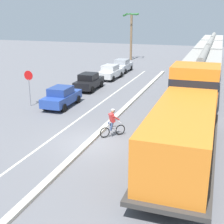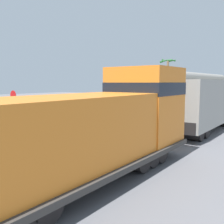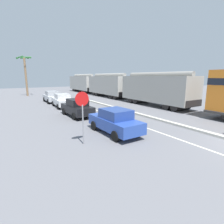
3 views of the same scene
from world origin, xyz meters
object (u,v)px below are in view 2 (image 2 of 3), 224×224
Objects in this scene: locomotive at (96,130)px; parked_car_blue at (41,118)px; parked_car_black at (90,111)px; parked_car_white at (125,106)px; cyclist at (40,137)px; palm_tree_near at (168,72)px; parked_car_silver at (145,104)px; stop_sign at (13,101)px; hopper_car_lead at (203,102)px.

locomotive is 2.75× the size of parked_car_blue.
parked_car_black is 5.60m from parked_car_white.
cyclist is 0.23× the size of palm_tree_near.
palm_tree_near is at bearing 100.00° from parked_car_silver.
parked_car_white is 1.48× the size of stop_sign.
hopper_car_lead reaches higher than stop_sign.
parked_car_white and parked_car_silver have the same top height.
locomotive is 1.10× the size of hopper_car_lead.
parked_car_blue is at bearing -148.03° from hopper_car_lead.
parked_car_black is 7.25m from stop_sign.
hopper_car_lead reaches higher than cyclist.
palm_tree_near is at bearing 94.68° from parked_car_black.
palm_tree_near reaches higher than hopper_car_lead.
hopper_car_lead is 2.52× the size of parked_car_silver.
parked_car_blue is at bearing 141.34° from cyclist.
stop_sign is (-8.39, 4.05, 1.21)m from cyclist.
parked_car_silver is (0.18, 10.36, 0.00)m from parked_car_black.
cyclist reaches higher than parked_car_blue.
locomotive is 2.76× the size of parked_car_silver.
cyclist is at bearing -60.45° from parked_car_black.
palm_tree_near is (-12.34, 20.94, 3.21)m from hopper_car_lead.
parked_car_black and parked_car_white have the same top height.
stop_sign reaches higher than parked_car_silver.
parked_car_black is 2.48× the size of cyclist.
palm_tree_near is (-2.02, 15.70, 4.47)m from parked_car_white.
stop_sign is at bearing 154.23° from cyclist.
parked_car_white is at bearing 78.48° from stop_sign.
parked_car_blue is at bearing -87.79° from parked_car_black.
parked_car_white is at bearing -82.68° from palm_tree_near.
stop_sign is (-12.85, 5.02, 0.23)m from locomotive.
parked_car_silver is 2.46× the size of cyclist.
cyclist is at bearing -70.34° from parked_car_white.
locomotive is 4.66m from cyclist.
parked_car_white is at bearing 87.19° from parked_car_black.
palm_tree_near reaches higher than parked_car_blue.
hopper_car_lead is at bearing 68.30° from cyclist.
parked_car_silver is 11.97m from palm_tree_near.
hopper_car_lead reaches higher than parked_car_blue.
parked_car_white is 16.45m from palm_tree_near.
parked_car_blue is 16.48m from parked_car_silver.
cyclist reaches higher than parked_car_silver.
locomotive is 35.50m from palm_tree_near.
parked_car_black is at bearing -178.10° from hopper_car_lead.
locomotive reaches higher than parked_car_blue.
parked_car_silver is at bearing 90.18° from parked_car_blue.
stop_sign reaches higher than parked_car_white.
parked_car_black is 1.01× the size of parked_car_silver.
parked_car_silver is 17.37m from stop_sign.
stop_sign is at bearing -98.07° from parked_car_silver.
parked_car_silver is at bearing 81.93° from stop_sign.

